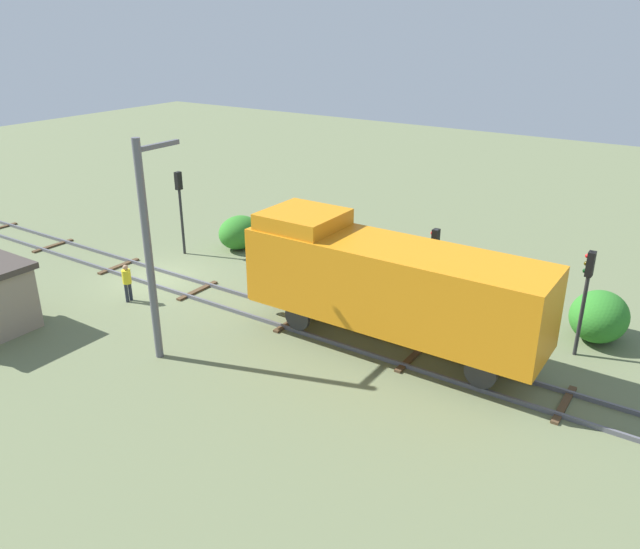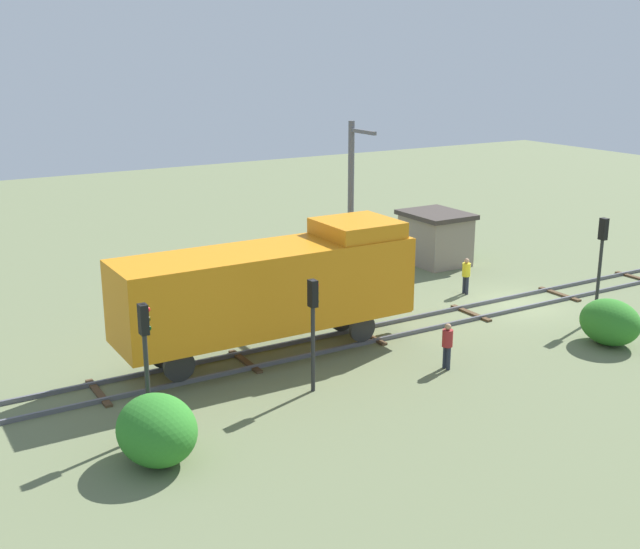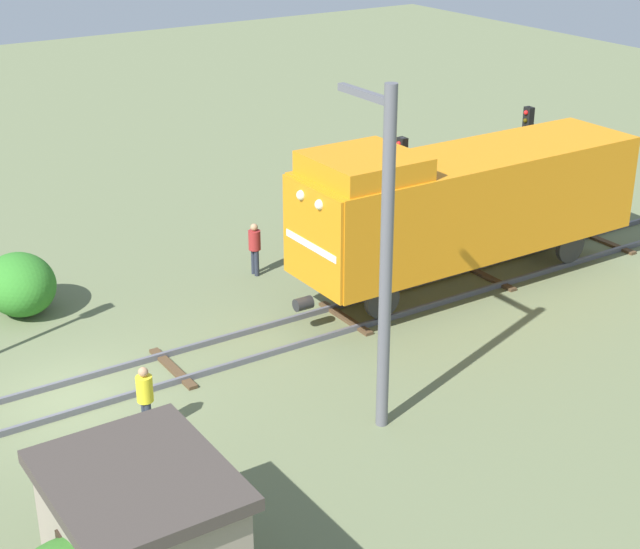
{
  "view_description": "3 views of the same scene",
  "coord_description": "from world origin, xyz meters",
  "px_view_note": "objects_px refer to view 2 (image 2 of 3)",
  "views": [
    {
      "loc": [
        18.31,
        21.62,
        11.52
      ],
      "look_at": [
        0.23,
        9.51,
        2.49
      ],
      "focal_mm": 35.0,
      "sensor_mm": 36.0,
      "label": 1
    },
    {
      "loc": [
        -24.67,
        24.99,
        11.02
      ],
      "look_at": [
        1.43,
        9.38,
        2.4
      ],
      "focal_mm": 45.0,
      "sensor_mm": 36.0,
      "label": 2
    },
    {
      "loc": [
        20.54,
        -6.2,
        12.23
      ],
      "look_at": [
        -0.49,
        7.51,
        1.34
      ],
      "focal_mm": 55.0,
      "sensor_mm": 36.0,
      "label": 3
    }
  ],
  "objects_px": {
    "locomotive": "(272,285)",
    "relay_hut": "(435,237)",
    "worker_near_track": "(466,273)",
    "worker_by_signal": "(447,342)",
    "traffic_signal_far": "(145,345)",
    "traffic_signal_mid": "(313,314)",
    "catenary_mast": "(352,205)",
    "traffic_signal_near": "(602,250)"
  },
  "relations": [
    {
      "from": "locomotive",
      "to": "worker_by_signal",
      "type": "relative_size",
      "value": 6.82
    },
    {
      "from": "worker_near_track",
      "to": "catenary_mast",
      "type": "bearing_deg",
      "value": -177.48
    },
    {
      "from": "traffic_signal_mid",
      "to": "worker_by_signal",
      "type": "relative_size",
      "value": 2.26
    },
    {
      "from": "worker_by_signal",
      "to": "relay_hut",
      "type": "height_order",
      "value": "relay_hut"
    },
    {
      "from": "relay_hut",
      "to": "traffic_signal_near",
      "type": "bearing_deg",
      "value": -179.96
    },
    {
      "from": "locomotive",
      "to": "traffic_signal_far",
      "type": "bearing_deg",
      "value": 121.07
    },
    {
      "from": "traffic_signal_mid",
      "to": "catenary_mast",
      "type": "height_order",
      "value": "catenary_mast"
    },
    {
      "from": "worker_near_track",
      "to": "worker_by_signal",
      "type": "relative_size",
      "value": 1.0
    },
    {
      "from": "locomotive",
      "to": "relay_hut",
      "type": "distance_m",
      "value": 15.6
    },
    {
      "from": "traffic_signal_far",
      "to": "locomotive",
      "type": "bearing_deg",
      "value": -58.93
    },
    {
      "from": "traffic_signal_near",
      "to": "relay_hut",
      "type": "relative_size",
      "value": 1.24
    },
    {
      "from": "worker_near_track",
      "to": "relay_hut",
      "type": "xyz_separation_m",
      "value": [
        5.1,
        -2.28,
        0.4
      ]
    },
    {
      "from": "worker_near_track",
      "to": "worker_by_signal",
      "type": "bearing_deg",
      "value": -104.03
    },
    {
      "from": "traffic_signal_near",
      "to": "worker_by_signal",
      "type": "height_order",
      "value": "traffic_signal_near"
    },
    {
      "from": "worker_by_signal",
      "to": "catenary_mast",
      "type": "relative_size",
      "value": 0.21
    },
    {
      "from": "worker_near_track",
      "to": "catenary_mast",
      "type": "distance_m",
      "value": 6.25
    },
    {
      "from": "relay_hut",
      "to": "traffic_signal_mid",
      "type": "bearing_deg",
      "value": 128.16
    },
    {
      "from": "locomotive",
      "to": "traffic_signal_mid",
      "type": "xyz_separation_m",
      "value": [
        -3.4,
        0.27,
        -0.09
      ]
    },
    {
      "from": "traffic_signal_near",
      "to": "catenary_mast",
      "type": "height_order",
      "value": "catenary_mast"
    },
    {
      "from": "traffic_signal_near",
      "to": "worker_by_signal",
      "type": "relative_size",
      "value": 2.56
    },
    {
      "from": "locomotive",
      "to": "worker_by_signal",
      "type": "bearing_deg",
      "value": -131.47
    },
    {
      "from": "worker_by_signal",
      "to": "catenary_mast",
      "type": "bearing_deg",
      "value": 77.88
    },
    {
      "from": "locomotive",
      "to": "traffic_signal_far",
      "type": "height_order",
      "value": "locomotive"
    },
    {
      "from": "worker_near_track",
      "to": "relay_hut",
      "type": "height_order",
      "value": "relay_hut"
    },
    {
      "from": "traffic_signal_mid",
      "to": "worker_by_signal",
      "type": "distance_m",
      "value": 5.36
    },
    {
      "from": "traffic_signal_near",
      "to": "worker_by_signal",
      "type": "xyz_separation_m",
      "value": [
        -1.0,
        8.86,
        -2.02
      ]
    },
    {
      "from": "locomotive",
      "to": "worker_near_track",
      "type": "height_order",
      "value": "locomotive"
    },
    {
      "from": "worker_near_track",
      "to": "locomotive",
      "type": "bearing_deg",
      "value": -137.18
    },
    {
      "from": "traffic_signal_far",
      "to": "catenary_mast",
      "type": "relative_size",
      "value": 0.51
    },
    {
      "from": "locomotive",
      "to": "relay_hut",
      "type": "relative_size",
      "value": 3.31
    },
    {
      "from": "traffic_signal_near",
      "to": "catenary_mast",
      "type": "relative_size",
      "value": 0.55
    },
    {
      "from": "traffic_signal_far",
      "to": "traffic_signal_mid",
      "type": "bearing_deg",
      "value": -87.99
    },
    {
      "from": "traffic_signal_near",
      "to": "relay_hut",
      "type": "height_order",
      "value": "traffic_signal_near"
    },
    {
      "from": "traffic_signal_near",
      "to": "relay_hut",
      "type": "bearing_deg",
      "value": 0.04
    },
    {
      "from": "traffic_signal_near",
      "to": "relay_hut",
      "type": "distance_m",
      "value": 10.82
    },
    {
      "from": "worker_near_track",
      "to": "worker_by_signal",
      "type": "xyz_separation_m",
      "value": [
        -6.6,
        6.57,
        0.0
      ]
    },
    {
      "from": "locomotive",
      "to": "catenary_mast",
      "type": "relative_size",
      "value": 1.46
    },
    {
      "from": "locomotive",
      "to": "traffic_signal_far",
      "type": "relative_size",
      "value": 2.88
    },
    {
      "from": "traffic_signal_near",
      "to": "worker_near_track",
      "type": "bearing_deg",
      "value": 22.18
    },
    {
      "from": "locomotive",
      "to": "worker_by_signal",
      "type": "distance_m",
      "value": 6.59
    },
    {
      "from": "worker_near_track",
      "to": "catenary_mast",
      "type": "xyz_separation_m",
      "value": [
        2.54,
        4.71,
        3.23
      ]
    },
    {
      "from": "traffic_signal_far",
      "to": "catenary_mast",
      "type": "xyz_separation_m",
      "value": [
        8.54,
        -12.6,
        1.42
      ]
    }
  ]
}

